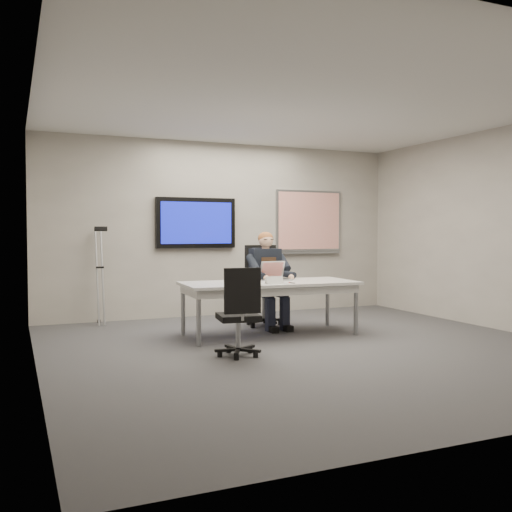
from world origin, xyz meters
name	(u,v)px	position (x,y,z in m)	size (l,w,h in m)	color
floor	(313,349)	(0.00, 0.00, 0.00)	(6.00, 6.00, 0.02)	#3B3B3E
ceiling	(314,105)	(0.00, 0.00, 2.80)	(6.00, 6.00, 0.02)	silver
wall_back	(224,229)	(0.00, 3.00, 1.40)	(6.00, 0.02, 2.80)	#9A948B
wall_left	(35,227)	(-3.00, 0.00, 1.40)	(0.02, 6.00, 2.80)	#9A948B
wall_right	(508,229)	(3.00, 0.00, 1.40)	(0.02, 6.00, 2.80)	#9A948B
conference_table	(270,288)	(-0.10, 1.00, 0.62)	(2.32, 1.05, 0.70)	white
tv_display	(196,223)	(-0.50, 2.95, 1.50)	(1.30, 0.09, 0.80)	black
whiteboard	(309,222)	(1.55, 2.97, 1.53)	(1.25, 0.08, 1.10)	gray
office_chair_far	(263,300)	(0.14, 1.75, 0.36)	(0.65, 0.65, 1.16)	black
office_chair_near	(239,329)	(-0.95, -0.06, 0.31)	(0.53, 0.53, 0.98)	black
seated_person	(270,289)	(0.13, 1.49, 0.55)	(0.43, 0.74, 1.36)	#202335
crutch	(100,275)	(-2.03, 2.77, 0.73)	(0.20, 0.40, 1.47)	#AFB2B7
laptop	(275,275)	(0.08, 1.22, 0.77)	(0.36, 0.34, 0.25)	#A7A7A9
name_tent	(274,280)	(-0.18, 0.69, 0.75)	(0.24, 0.07, 0.09)	white
pen	(292,283)	(0.07, 0.69, 0.71)	(0.01, 0.01, 0.13)	black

